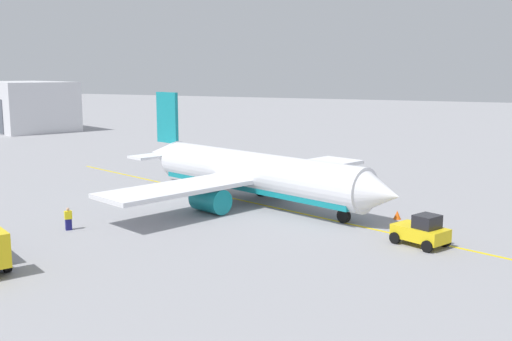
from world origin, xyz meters
name	(u,v)px	position (x,y,z in m)	size (l,w,h in m)	color
ground_plane	(256,203)	(0.00, 0.00, 0.00)	(400.00, 400.00, 0.00)	#939399
airplane	(252,174)	(-0.47, 0.16, 2.62)	(29.88, 29.15, 9.60)	white
pushback_tug	(422,231)	(15.85, -6.71, 1.01)	(4.10, 3.49, 2.20)	yellow
refueling_worker	(68,219)	(-8.53, -14.30, 0.82)	(0.59, 0.63, 1.71)	navy
safety_cone_nose	(397,215)	(12.68, -0.11, 0.35)	(0.62, 0.62, 0.69)	#F2590F
distant_hangar	(23,106)	(-72.69, 40.65, 4.84)	(26.62, 21.50, 9.69)	silver
taxi_line_marking	(256,203)	(0.00, 0.00, 0.01)	(60.05, 0.30, 0.01)	yellow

